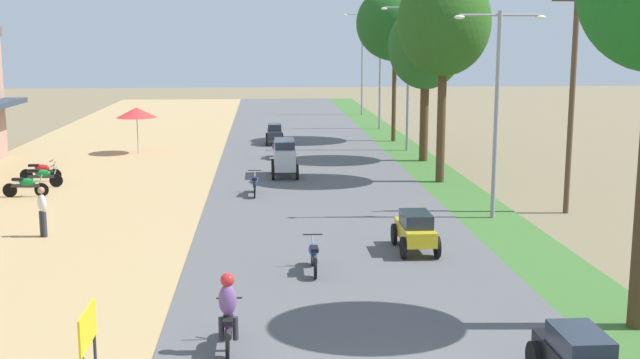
# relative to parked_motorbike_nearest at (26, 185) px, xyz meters

# --- Properties ---
(parked_motorbike_nearest) EXTENTS (1.80, 0.54, 0.94)m
(parked_motorbike_nearest) POSITION_rel_parked_motorbike_nearest_xyz_m (0.00, 0.00, 0.00)
(parked_motorbike_nearest) COLOR black
(parked_motorbike_nearest) RESTS_ON dirt_shoulder
(parked_motorbike_second) EXTENTS (1.80, 0.54, 0.94)m
(parked_motorbike_second) POSITION_rel_parked_motorbike_nearest_xyz_m (0.05, 2.08, 0.00)
(parked_motorbike_second) COLOR black
(parked_motorbike_second) RESTS_ON dirt_shoulder
(parked_motorbike_third) EXTENTS (1.80, 0.54, 0.94)m
(parked_motorbike_third) POSITION_rel_parked_motorbike_nearest_xyz_m (-0.35, 3.49, 0.00)
(parked_motorbike_third) COLOR black
(parked_motorbike_third) RESTS_ON dirt_shoulder
(street_signboard) EXTENTS (0.06, 1.30, 1.50)m
(street_signboard) POSITION_rel_parked_motorbike_nearest_xyz_m (6.27, -17.96, 0.55)
(street_signboard) COLOR #262628
(street_signboard) RESTS_ON dirt_shoulder
(vendor_umbrella) EXTENTS (2.20, 2.20, 2.52)m
(vendor_umbrella) POSITION_rel_parked_motorbike_nearest_xyz_m (2.60, 11.84, 1.75)
(vendor_umbrella) COLOR #99999E
(vendor_umbrella) RESTS_ON dirt_shoulder
(pedestrian_on_shoulder) EXTENTS (0.42, 0.43, 1.62)m
(pedestrian_on_shoulder) POSITION_rel_parked_motorbike_nearest_xyz_m (2.41, -6.58, 0.41)
(pedestrian_on_shoulder) COLOR #33333D
(pedestrian_on_shoulder) RESTS_ON dirt_shoulder
(median_tree_second) EXTENTS (4.01, 4.01, 9.17)m
(median_tree_second) POSITION_rel_parked_motorbike_nearest_xyz_m (17.20, 2.13, 6.37)
(median_tree_second) COLOR #4C351E
(median_tree_second) RESTS_ON median_strip
(median_tree_third) EXTENTS (3.80, 3.80, 7.99)m
(median_tree_third) POSITION_rel_parked_motorbike_nearest_xyz_m (17.68, 8.14, 5.29)
(median_tree_third) COLOR #4C351E
(median_tree_third) RESTS_ON median_strip
(median_tree_fourth) EXTENTS (4.68, 4.68, 9.34)m
(median_tree_fourth) POSITION_rel_parked_motorbike_nearest_xyz_m (17.41, 16.03, 6.59)
(median_tree_fourth) COLOR #4C351E
(median_tree_fourth) RESTS_ON median_strip
(streetlamp_near) EXTENTS (3.16, 0.20, 7.18)m
(streetlamp_near) POSITION_rel_parked_motorbike_nearest_xyz_m (17.52, -4.93, 3.68)
(streetlamp_near) COLOR gray
(streetlamp_near) RESTS_ON median_strip
(streetlamp_mid) EXTENTS (3.16, 0.20, 8.03)m
(streetlamp_mid) POSITION_rel_parked_motorbike_nearest_xyz_m (17.52, 11.97, 4.12)
(streetlamp_mid) COLOR gray
(streetlamp_mid) RESTS_ON median_strip
(streetlamp_far) EXTENTS (3.16, 0.20, 7.26)m
(streetlamp_far) POSITION_rel_parked_motorbike_nearest_xyz_m (17.52, 22.62, 3.72)
(streetlamp_far) COLOR gray
(streetlamp_far) RESTS_ON median_strip
(streetlamp_farthest) EXTENTS (3.16, 0.20, 8.23)m
(streetlamp_farthest) POSITION_rel_parked_motorbike_nearest_xyz_m (17.52, 32.57, 4.23)
(streetlamp_farthest) COLOR gray
(streetlamp_farthest) RESTS_ON median_strip
(utility_pole_near) EXTENTS (1.80, 0.20, 8.13)m
(utility_pole_near) POSITION_rel_parked_motorbike_nearest_xyz_m (20.49, -4.14, 3.70)
(utility_pole_near) COLOR brown
(utility_pole_near) RESTS_ON ground
(car_sedan_black) EXTENTS (1.10, 2.26, 1.19)m
(car_sedan_black) POSITION_rel_parked_motorbike_nearest_xyz_m (14.99, -18.86, 0.19)
(car_sedan_black) COLOR black
(car_sedan_black) RESTS_ON road_strip
(car_sedan_yellow) EXTENTS (1.10, 2.26, 1.19)m
(car_sedan_yellow) POSITION_rel_parked_motorbike_nearest_xyz_m (13.93, -9.21, 0.19)
(car_sedan_yellow) COLOR gold
(car_sedan_yellow) RESTS_ON road_strip
(car_van_silver) EXTENTS (1.19, 2.41, 1.67)m
(car_van_silver) POSITION_rel_parked_motorbike_nearest_xyz_m (10.41, 3.91, 0.47)
(car_van_silver) COLOR #B7BCC1
(car_van_silver) RESTS_ON road_strip
(car_hatchback_charcoal) EXTENTS (1.04, 2.00, 1.23)m
(car_hatchback_charcoal) POSITION_rel_parked_motorbike_nearest_xyz_m (10.12, 14.86, 0.19)
(car_hatchback_charcoal) COLOR #282D33
(car_hatchback_charcoal) RESTS_ON road_strip
(motorbike_foreground_rider) EXTENTS (0.54, 1.80, 1.66)m
(motorbike_foreground_rider) POSITION_rel_parked_motorbike_nearest_xyz_m (8.72, -16.45, 0.30)
(motorbike_foreground_rider) COLOR black
(motorbike_foreground_rider) RESTS_ON road_strip
(motorbike_ahead_second) EXTENTS (0.54, 1.80, 0.94)m
(motorbike_ahead_second) POSITION_rel_parked_motorbike_nearest_xyz_m (10.79, -11.09, 0.02)
(motorbike_ahead_second) COLOR black
(motorbike_ahead_second) RESTS_ON road_strip
(motorbike_ahead_third) EXTENTS (0.54, 1.80, 0.94)m
(motorbike_ahead_third) POSITION_rel_parked_motorbike_nearest_xyz_m (9.09, -0.31, 0.02)
(motorbike_ahead_third) COLOR black
(motorbike_ahead_third) RESTS_ON road_strip
(motorbike_ahead_fourth) EXTENTS (0.54, 1.80, 0.94)m
(motorbike_ahead_fourth) POSITION_rel_parked_motorbike_nearest_xyz_m (10.03, 9.52, 0.02)
(motorbike_ahead_fourth) COLOR black
(motorbike_ahead_fourth) RESTS_ON road_strip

